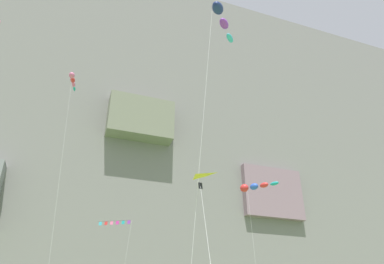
# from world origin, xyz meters

# --- Properties ---
(cliff_face) EXTENTS (180.00, 33.68, 72.40)m
(cliff_face) POSITION_xyz_m (-0.00, 71.96, 36.16)
(cliff_face) COLOR slate
(cliff_face) RESTS_ON ground
(kite_windsock_far_left) EXTENTS (2.82, 3.57, 14.60)m
(kite_windsock_far_left) POSITION_xyz_m (6.68, 29.44, 14.13)
(kite_windsock_far_left) COLOR red
(kite_windsock_far_left) RESTS_ON ground
(kite_windsock_low_right) EXTENTS (6.25, 6.07, 23.81)m
(kite_windsock_low_right) POSITION_xyz_m (-2.05, 17.42, 23.04)
(kite_windsock_low_right) COLOR purple
(kite_windsock_low_right) RESTS_ON ground
(kite_windsock_high_center) EXTENTS (1.98, 7.79, 28.48)m
(kite_windsock_high_center) POSITION_xyz_m (-11.78, 37.92, 28.08)
(kite_windsock_high_center) COLOR pink
(kite_windsock_high_center) RESTS_ON ground
(kite_delta_upper_right) EXTENTS (1.41, 5.22, 8.08)m
(kite_delta_upper_right) POSITION_xyz_m (-4.99, 14.13, 7.64)
(kite_delta_upper_right) COLOR yellow
(kite_delta_upper_right) RESTS_ON ground
(kite_banner_high_right) EXTENTS (3.33, 4.30, 12.11)m
(kite_banner_high_right) POSITION_xyz_m (-4.87, 38.81, 10.98)
(kite_banner_high_right) COLOR black
(kite_banner_high_right) RESTS_ON ground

